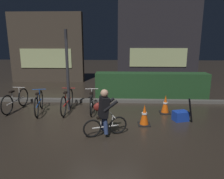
# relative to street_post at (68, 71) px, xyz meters

# --- Properties ---
(ground_plane) EXTENTS (40.00, 40.00, 0.00)m
(ground_plane) POSITION_rel_street_post_xyz_m (1.36, -1.20, -1.40)
(ground_plane) COLOR #2D261E
(sidewalk_curb) EXTENTS (12.00, 0.24, 0.12)m
(sidewalk_curb) POSITION_rel_street_post_xyz_m (1.36, 1.00, -1.34)
(sidewalk_curb) COLOR #56544F
(sidewalk_curb) RESTS_ON ground
(hedge_row) EXTENTS (4.80, 0.70, 1.06)m
(hedge_row) POSITION_rel_street_post_xyz_m (3.16, 1.90, -0.87)
(hedge_row) COLOR #214723
(hedge_row) RESTS_ON ground
(storefront_left) EXTENTS (4.25, 0.54, 3.96)m
(storefront_left) POSITION_rel_street_post_xyz_m (-2.49, 5.30, 0.58)
(storefront_left) COLOR #42382D
(storefront_left) RESTS_ON ground
(storefront_right) EXTENTS (4.84, 0.54, 4.97)m
(storefront_right) POSITION_rel_street_post_xyz_m (4.07, 6.00, 1.08)
(storefront_right) COLOR #262328
(storefront_right) RESTS_ON ground
(street_post) EXTENTS (0.10, 0.10, 2.79)m
(street_post) POSITION_rel_street_post_xyz_m (0.00, 0.00, 0.00)
(street_post) COLOR #2D2D33
(street_post) RESTS_ON ground
(parked_bike_leftmost) EXTENTS (0.46, 1.68, 0.77)m
(parked_bike_leftmost) POSITION_rel_street_post_xyz_m (-1.88, -0.10, -1.04)
(parked_bike_leftmost) COLOR black
(parked_bike_leftmost) RESTS_ON ground
(parked_bike_left_mid) EXTENTS (0.48, 1.63, 0.76)m
(parked_bike_left_mid) POSITION_rel_street_post_xyz_m (-0.96, -0.32, -1.05)
(parked_bike_left_mid) COLOR black
(parked_bike_left_mid) RESTS_ON ground
(parked_bike_center_left) EXTENTS (0.46, 1.70, 0.78)m
(parked_bike_center_left) POSITION_rel_street_post_xyz_m (-0.02, -0.19, -1.04)
(parked_bike_center_left) COLOR black
(parked_bike_center_left) RESTS_ON ground
(parked_bike_center_right) EXTENTS (0.46, 1.63, 0.75)m
(parked_bike_center_right) POSITION_rel_street_post_xyz_m (0.83, -0.12, -1.05)
(parked_bike_center_right) COLOR black
(parked_bike_center_right) RESTS_ON ground
(traffic_cone_near) EXTENTS (0.36, 0.36, 0.63)m
(traffic_cone_near) POSITION_rel_street_post_xyz_m (2.54, -1.30, -1.09)
(traffic_cone_near) COLOR black
(traffic_cone_near) RESTS_ON ground
(traffic_cone_far) EXTENTS (0.36, 0.36, 0.63)m
(traffic_cone_far) POSITION_rel_street_post_xyz_m (3.36, -0.21, -1.09)
(traffic_cone_far) COLOR black
(traffic_cone_far) RESTS_ON ground
(blue_crate) EXTENTS (0.51, 0.43, 0.30)m
(blue_crate) POSITION_rel_street_post_xyz_m (3.70, -0.90, -1.25)
(blue_crate) COLOR #193DB7
(blue_crate) RESTS_ON ground
(cyclist) EXTENTS (1.13, 0.51, 1.25)m
(cyclist) POSITION_rel_street_post_xyz_m (1.41, -2.04, -0.77)
(cyclist) COLOR black
(cyclist) RESTS_ON ground
(closed_umbrella) EXTENTS (0.27, 0.30, 0.81)m
(closed_umbrella) POSITION_rel_street_post_xyz_m (3.91, -1.15, -0.99)
(closed_umbrella) COLOR black
(closed_umbrella) RESTS_ON ground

